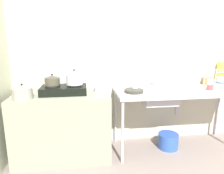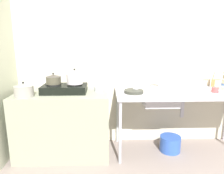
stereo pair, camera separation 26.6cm
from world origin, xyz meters
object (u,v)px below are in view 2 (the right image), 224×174
object	(u,v)px
stove	(65,88)
bottle_by_sink	(136,83)
pot_on_right_burner	(75,77)
utensil_jar	(212,83)
percolator	(99,86)
bucket_on_floor	(170,144)
pot_beside_stove	(24,90)
small_bowl_on_drainboard	(182,90)
pot_on_left_burner	(53,79)
cup_by_rack	(215,90)
sink_basin	(160,98)
faucet	(160,78)
frying_pan	(134,91)

from	to	relation	value
stove	bottle_by_sink	xyz separation A→B (m)	(0.93, 0.03, 0.06)
pot_on_right_burner	utensil_jar	world-z (taller)	pot_on_right_burner
percolator	pot_on_right_burner	bearing A→B (deg)	-170.84
stove	bucket_on_floor	size ratio (longest dim) A/B	1.99
bucket_on_floor	stove	bearing A→B (deg)	179.60
pot_beside_stove	percolator	size ratio (longest dim) A/B	1.68
percolator	bucket_on_floor	bearing A→B (deg)	-3.39
small_bowl_on_drainboard	stove	bearing A→B (deg)	-178.92
pot_on_left_burner	cup_by_rack	world-z (taller)	pot_on_left_burner
cup_by_rack	sink_basin	bearing A→B (deg)	177.34
percolator	small_bowl_on_drainboard	distance (m)	1.11
bottle_by_sink	utensil_jar	world-z (taller)	bottle_by_sink
faucet	bucket_on_floor	world-z (taller)	faucet
bottle_by_sink	utensil_jar	xyz separation A→B (m)	(1.15, 0.25, -0.06)
stove	percolator	world-z (taller)	percolator
frying_pan	bottle_by_sink	distance (m)	0.13
cup_by_rack	stove	bearing A→B (deg)	178.10
stove	faucet	world-z (taller)	faucet
frying_pan	small_bowl_on_drainboard	xyz separation A→B (m)	(0.66, 0.08, -0.00)
utensil_jar	bucket_on_floor	xyz separation A→B (m)	(-0.65, -0.28, -0.80)
pot_on_left_burner	bottle_by_sink	xyz separation A→B (m)	(1.06, 0.03, -0.06)
pot_on_left_burner	pot_on_right_burner	xyz separation A→B (m)	(0.27, -0.00, 0.03)
bottle_by_sink	faucet	bearing A→B (deg)	14.72
cup_by_rack	utensil_jar	bearing A→B (deg)	68.23
sink_basin	cup_by_rack	world-z (taller)	cup_by_rack
utensil_jar	small_bowl_on_drainboard	bearing A→B (deg)	-155.34
pot_beside_stove	bottle_by_sink	xyz separation A→B (m)	(1.37, 0.22, 0.03)
sink_basin	bucket_on_floor	world-z (taller)	sink_basin
utensil_jar	stove	bearing A→B (deg)	-172.54
pot_beside_stove	faucet	xyz separation A→B (m)	(1.72, 0.31, 0.08)
cup_by_rack	bottle_by_sink	world-z (taller)	bottle_by_sink
faucet	frying_pan	world-z (taller)	faucet
stove	pot_on_right_burner	world-z (taller)	pot_on_right_burner
pot_on_left_burner	faucet	world-z (taller)	pot_on_left_burner
pot_on_left_burner	small_bowl_on_drainboard	world-z (taller)	pot_on_left_burner
stove	small_bowl_on_drainboard	xyz separation A→B (m)	(1.55, 0.03, -0.03)
stove	percolator	xyz separation A→B (m)	(0.44, 0.05, 0.01)
stove	small_bowl_on_drainboard	bearing A→B (deg)	1.08
cup_by_rack	pot_beside_stove	bearing A→B (deg)	-176.97
frying_pan	sink_basin	bearing A→B (deg)	3.83
percolator	frying_pan	bearing A→B (deg)	-12.77
pot_beside_stove	small_bowl_on_drainboard	world-z (taller)	pot_beside_stove
pot_on_right_burner	cup_by_rack	distance (m)	1.82
bottle_by_sink	sink_basin	bearing A→B (deg)	-10.46
pot_beside_stove	bucket_on_floor	distance (m)	2.05
pot_beside_stove	pot_on_right_burner	bearing A→B (deg)	18.21
percolator	frying_pan	world-z (taller)	percolator
percolator	small_bowl_on_drainboard	size ratio (longest dim) A/B	0.92
bucket_on_floor	faucet	bearing A→B (deg)	140.31
percolator	cup_by_rack	bearing A→B (deg)	-4.29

